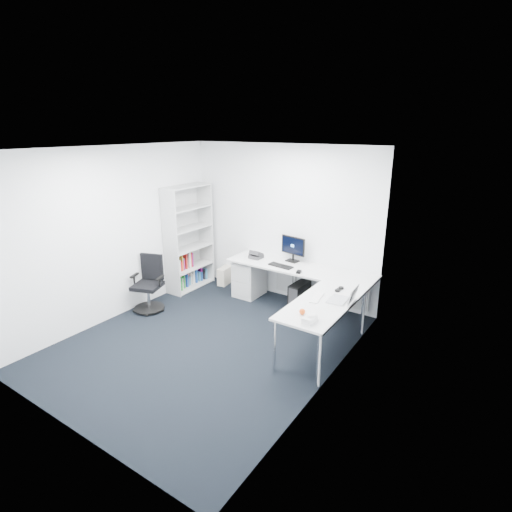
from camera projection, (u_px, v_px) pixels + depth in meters
The scene contains 22 objects.
ground at pixel (207, 342), 5.74m from camera, with size 4.20×4.20×0.00m, color black.
ceiling at pixel (199, 149), 4.91m from camera, with size 4.20×4.20×0.00m, color white.
wall_back at pixel (282, 223), 6.99m from camera, with size 3.60×0.02×2.70m, color white.
wall_front at pixel (53, 310), 3.66m from camera, with size 3.60×0.02×2.70m, color white.
wall_left at pixel (116, 234), 6.27m from camera, with size 0.02×4.20×2.70m, color white.
wall_right at pixel (329, 280), 4.38m from camera, with size 0.02×4.20×2.70m, color white.
l_desk at pixel (289, 295), 6.45m from camera, with size 2.54×1.42×0.74m, color silver, non-canonical shape.
drawer_pedestal at pixel (249, 278), 7.28m from camera, with size 0.43×0.53×0.66m, color silver.
bookshelf at pixel (188, 238), 7.44m from camera, with size 0.38×0.98×1.96m, color #B7B9B9, non-canonical shape.
task_chair at pixel (147, 284), 6.61m from camera, with size 0.52×0.52×0.94m, color black, non-canonical shape.
black_pc_tower at pixel (299, 296), 6.78m from camera, with size 0.20×0.45×0.44m, color black.
beige_pc_tower at pixel (225, 275), 7.84m from camera, with size 0.16×0.36×0.34m, color beige.
power_strip at pixel (333, 308), 6.79m from camera, with size 0.38×0.06×0.04m, color silver.
monitor at pixel (293, 249), 6.82m from camera, with size 0.47×0.15×0.45m, color black, non-canonical shape.
black_keyboard at pixel (281, 266), 6.64m from camera, with size 0.43×0.15×0.02m, color black.
mouse at pixel (299, 272), 6.34m from camera, with size 0.07×0.11×0.04m, color black.
desk_phone at pixel (256, 254), 7.04m from camera, with size 0.20×0.20×0.14m, color #2A2A2C, non-canonical shape.
laptop at pixel (338, 292), 5.30m from camera, with size 0.34×0.33×0.24m, color silver, non-canonical shape.
white_keyboard at pixel (317, 298), 5.41m from camera, with size 0.11×0.38×0.01m, color silver.
headphones at pixel (339, 289), 5.67m from camera, with size 0.11×0.18×0.05m, color black, non-canonical shape.
orange_fruit at pixel (302, 312), 4.93m from camera, with size 0.08×0.08×0.08m, color #E95114.
tissue_box at pixel (310, 319), 4.74m from camera, with size 0.11×0.22×0.08m, color silver.
Camera 1 is at (3.38, -3.85, 2.95)m, focal length 28.00 mm.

